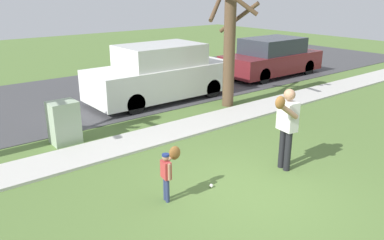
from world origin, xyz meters
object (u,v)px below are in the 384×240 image
(person_child, at_px, (169,167))
(parked_suv_maroon, at_px, (272,58))
(person_adult, at_px, (286,122))
(street_tree_near, at_px, (230,35))
(baseball, at_px, (211,186))
(parked_van_white, at_px, (161,74))
(utility_cabinet, at_px, (64,122))

(person_child, bearing_deg, parked_suv_maroon, 40.92)
(parked_suv_maroon, bearing_deg, person_adult, -137.86)
(person_child, bearing_deg, person_adult, -1.27)
(person_child, height_order, street_tree_near, street_tree_near)
(baseball, bearing_deg, parked_suv_maroon, 34.55)
(person_child, xyz_separation_m, parked_van_white, (3.64, 5.63, 0.26))
(utility_cabinet, height_order, parked_suv_maroon, parked_suv_maroon)
(person_child, bearing_deg, parked_van_white, 66.63)
(person_adult, xyz_separation_m, parked_van_white, (1.06, 6.12, -0.17))
(utility_cabinet, distance_m, parked_suv_maroon, 10.25)
(person_adult, relative_size, utility_cabinet, 1.65)
(street_tree_near, bearing_deg, parked_van_white, 124.72)
(person_adult, distance_m, utility_cabinet, 5.31)
(person_adult, xyz_separation_m, person_child, (-2.59, 0.50, -0.43))
(baseball, relative_size, utility_cabinet, 0.07)
(person_child, height_order, parked_van_white, parked_van_white)
(street_tree_near, relative_size, parked_van_white, 0.85)
(baseball, height_order, parked_suv_maroon, parked_suv_maroon)
(baseball, bearing_deg, utility_cabinet, 108.10)
(baseball, relative_size, street_tree_near, 0.02)
(person_adult, height_order, person_child, person_adult)
(street_tree_near, height_order, parked_suv_maroon, street_tree_near)
(utility_cabinet, bearing_deg, street_tree_near, -1.45)
(parked_van_white, bearing_deg, utility_cabinet, -156.35)
(parked_suv_maroon, bearing_deg, utility_cabinet, -168.66)
(utility_cabinet, bearing_deg, person_adult, -55.11)
(person_adult, height_order, utility_cabinet, person_adult)
(baseball, relative_size, parked_suv_maroon, 0.02)
(person_child, relative_size, utility_cabinet, 0.91)
(person_adult, relative_size, baseball, 23.57)
(baseball, bearing_deg, person_adult, -11.08)
(parked_suv_maroon, bearing_deg, parked_van_white, -177.82)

